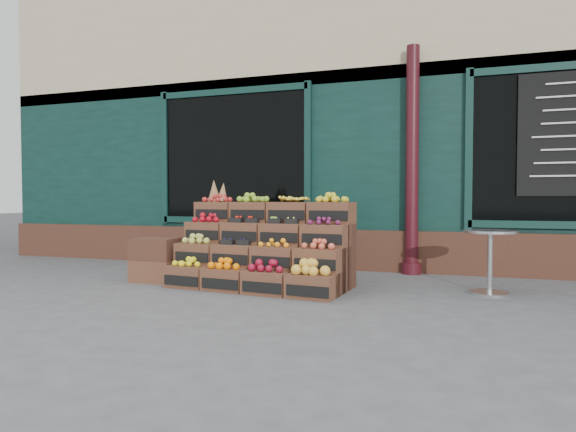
% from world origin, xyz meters
% --- Properties ---
extents(ground, '(60.00, 60.00, 0.00)m').
position_xyz_m(ground, '(0.00, 0.00, 0.00)').
color(ground, '#4D4D50').
rests_on(ground, ground).
extents(shop_facade, '(12.00, 6.24, 4.80)m').
position_xyz_m(shop_facade, '(0.00, 5.11, 2.40)').
color(shop_facade, black).
rests_on(shop_facade, ground).
extents(crate_display, '(2.20, 1.23, 1.32)m').
position_xyz_m(crate_display, '(-0.46, 0.52, 0.41)').
color(crate_display, brown).
rests_on(crate_display, ground).
extents(spare_crates, '(0.56, 0.39, 0.56)m').
position_xyz_m(spare_crates, '(-1.88, 0.37, 0.28)').
color(spare_crates, brown).
rests_on(spare_crates, ground).
extents(bistro_table, '(0.57, 0.57, 0.72)m').
position_xyz_m(bistro_table, '(2.12, 0.80, 0.45)').
color(bistro_table, silver).
rests_on(bistro_table, ground).
extents(shopkeeper, '(0.74, 0.53, 1.88)m').
position_xyz_m(shopkeeper, '(-1.58, 2.89, 0.94)').
color(shopkeeper, '#144623').
rests_on(shopkeeper, ground).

